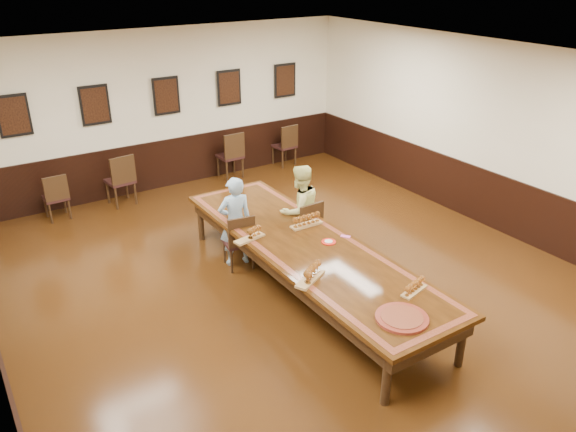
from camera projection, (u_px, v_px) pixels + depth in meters
floor at (307, 291)px, 8.15m from camera, size 8.00×10.00×0.02m
ceiling at (310, 65)px, 6.79m from camera, size 8.00×10.00×0.02m
wall_back at (166, 110)px, 11.28m from camera, size 8.00×0.02×3.20m
wall_right at (503, 140)px, 9.45m from camera, size 0.02×10.00×3.20m
chair_man at (238, 240)px, 8.62m from camera, size 0.49×0.52×0.90m
chair_woman at (304, 228)px, 8.95m from camera, size 0.48×0.52×0.95m
spare_chair_a at (55, 196)px, 10.22m from camera, size 0.43×0.46×0.88m
spare_chair_b at (120, 179)px, 10.80m from camera, size 0.53×0.57×1.02m
spare_chair_c at (230, 154)px, 12.14m from camera, size 0.49×0.54×1.02m
spare_chair_d at (284, 144)px, 12.88m from camera, size 0.49×0.53×0.97m
person_man at (235, 222)px, 8.59m from camera, size 0.57×0.42×1.44m
person_woman at (300, 210)px, 8.91m from camera, size 0.78×0.63×1.49m
pink_phone at (345, 236)px, 8.05m from camera, size 0.14×0.15×0.01m
wainscoting at (307, 260)px, 7.93m from camera, size 8.00×10.00×1.00m
conference_table at (307, 254)px, 7.89m from camera, size 1.40×5.00×0.76m
posters at (166, 96)px, 11.10m from camera, size 6.14×0.04×0.74m
flight_a at (252, 234)px, 7.96m from camera, size 0.49×0.23×0.18m
flight_b at (306, 221)px, 8.34m from camera, size 0.50×0.16×0.19m
flight_c at (311, 274)px, 6.94m from camera, size 0.53×0.37×0.19m
flight_d at (414, 287)px, 6.70m from camera, size 0.43×0.22×0.16m
red_plate_grp at (329, 242)px, 7.88m from camera, size 0.20×0.20×0.03m
carved_platter at (402, 318)px, 6.21m from camera, size 0.67×0.67×0.05m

